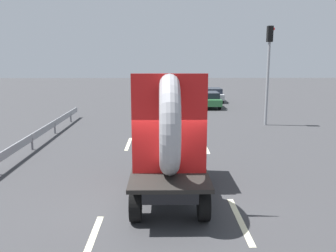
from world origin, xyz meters
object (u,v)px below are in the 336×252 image
(traffic_light, at_px, (269,61))
(flatbed_truck, at_px, (168,137))
(oncoming_car, at_px, (213,94))
(distant_sedan, at_px, (209,99))

(traffic_light, bearing_deg, flatbed_truck, -119.10)
(traffic_light, xyz_separation_m, oncoming_car, (-1.61, 11.59, -3.11))
(distant_sedan, bearing_deg, traffic_light, -72.15)
(distant_sedan, bearing_deg, oncoming_car, 77.58)
(oncoming_car, bearing_deg, flatbed_truck, -101.14)
(distant_sedan, bearing_deg, flatbed_truck, -100.86)
(traffic_light, height_order, oncoming_car, traffic_light)
(flatbed_truck, bearing_deg, distant_sedan, 79.14)
(flatbed_truck, bearing_deg, traffic_light, 60.90)
(distant_sedan, distance_m, traffic_light, 8.64)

